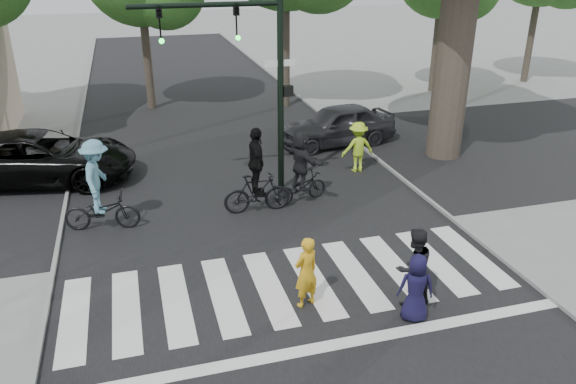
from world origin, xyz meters
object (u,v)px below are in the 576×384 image
object	(u,v)px
cyclist_right	(301,171)
car_suv	(40,157)
traffic_signal	(251,61)
cyclist_left	(99,192)
cyclist_mid	(257,178)
pedestrian_woman	(306,272)
pedestrian_child	(416,288)
car_grey	(337,125)
pedestrian_adult	(414,267)

from	to	relation	value
cyclist_right	car_suv	world-z (taller)	cyclist_right
traffic_signal	cyclist_right	distance (m)	3.34
cyclist_left	cyclist_mid	size ratio (longest dim) A/B	1.00
cyclist_mid	traffic_signal	bearing A→B (deg)	81.04
pedestrian_woman	cyclist_right	distance (m)	5.13
cyclist_mid	car_suv	world-z (taller)	cyclist_mid
car_suv	cyclist_right	bearing A→B (deg)	-106.11
cyclist_mid	car_suv	size ratio (longest dim) A/B	0.43
pedestrian_woman	cyclist_mid	distance (m)	4.62
pedestrian_woman	pedestrian_child	xyz separation A→B (m)	(1.90, -1.04, -0.06)
cyclist_right	car_grey	world-z (taller)	cyclist_right
traffic_signal	cyclist_mid	distance (m)	3.23
pedestrian_adult	cyclist_left	xyz separation A→B (m)	(-6.13, 5.25, 0.20)
pedestrian_woman	car_grey	size ratio (longest dim) A/B	0.35
traffic_signal	pedestrian_child	size ratio (longest dim) A/B	4.21
traffic_signal	pedestrian_woman	world-z (taller)	traffic_signal
pedestrian_adult	cyclist_left	world-z (taller)	cyclist_left
pedestrian_woman	pedestrian_adult	bearing A→B (deg)	143.97
cyclist_left	car_suv	size ratio (longest dim) A/B	0.43
cyclist_mid	pedestrian_child	bearing A→B (deg)	-72.01
cyclist_mid	cyclist_right	distance (m)	1.39
pedestrian_adult	pedestrian_woman	bearing A→B (deg)	-25.04
traffic_signal	pedestrian_child	world-z (taller)	traffic_signal
cyclist_left	pedestrian_adult	bearing A→B (deg)	-40.56
pedestrian_child	cyclist_mid	world-z (taller)	cyclist_mid
pedestrian_adult	cyclist_left	size ratio (longest dim) A/B	0.70
pedestrian_woman	cyclist_left	world-z (taller)	cyclist_left
traffic_signal	car_grey	xyz separation A→B (m)	(3.95, 3.49, -3.15)
pedestrian_woman	cyclist_right	xyz separation A→B (m)	(1.42, 4.92, 0.18)
car_grey	cyclist_left	bearing A→B (deg)	-67.14
cyclist_left	cyclist_mid	xyz separation A→B (m)	(4.10, -0.09, -0.06)
pedestrian_child	traffic_signal	bearing A→B (deg)	-57.72
traffic_signal	cyclist_mid	size ratio (longest dim) A/B	2.48
car_suv	car_grey	size ratio (longest dim) A/B	1.30
pedestrian_woman	car_suv	size ratio (longest dim) A/B	0.27
cyclist_mid	pedestrian_adult	bearing A→B (deg)	-68.48
pedestrian_woman	car_grey	world-z (taller)	pedestrian_woman
pedestrian_child	pedestrian_adult	bearing A→B (deg)	-92.14
pedestrian_child	cyclist_right	distance (m)	5.99
pedestrian_child	cyclist_mid	size ratio (longest dim) A/B	0.59
traffic_signal	pedestrian_child	bearing A→B (deg)	-77.12
pedestrian_adult	car_grey	distance (m)	10.27
cyclist_right	pedestrian_child	bearing A→B (deg)	-85.38
pedestrian_child	car_grey	world-z (taller)	car_grey
pedestrian_woman	pedestrian_adult	distance (m)	2.17
cyclist_left	car_grey	bearing A→B (deg)	30.15
pedestrian_woman	traffic_signal	bearing A→B (deg)	-114.38
pedestrian_woman	cyclist_right	bearing A→B (deg)	-127.74
pedestrian_woman	cyclist_mid	xyz separation A→B (m)	(0.07, 4.62, 0.22)
pedestrian_adult	pedestrian_child	bearing A→B (deg)	57.83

